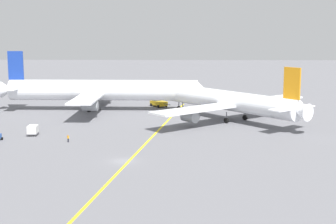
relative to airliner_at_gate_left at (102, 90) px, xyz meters
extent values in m
plane|color=slate|center=(12.43, -56.18, -5.76)|extent=(600.00, 600.00, 0.00)
cube|color=yellow|center=(14.89, -46.18, -5.76)|extent=(17.58, 118.85, 0.01)
cylinder|color=white|center=(0.44, 0.00, 0.08)|extent=(53.86, 6.11, 5.83)
cone|color=white|center=(28.55, -0.15, 0.08)|extent=(2.83, 5.38, 5.36)
cone|color=white|center=(-27.48, 0.14, 0.08)|extent=(3.62, 4.68, 4.66)
cube|color=white|center=(-2.25, 0.01, -0.79)|extent=(6.63, 44.93, 0.44)
cube|color=white|center=(-24.98, 0.13, 0.67)|extent=(3.27, 13.02, 0.28)
cube|color=#193899|center=(-24.68, 0.13, 7.08)|extent=(4.40, 0.38, 8.16)
cylinder|color=#999EA3|center=(-1.32, -12.57, -2.59)|extent=(4.21, 2.62, 2.60)
cylinder|color=#999EA3|center=(-1.19, 12.58, -2.59)|extent=(4.21, 2.62, 2.60)
cylinder|color=slate|center=(-3.24, 3.42, -3.83)|extent=(0.28, 0.28, 2.57)
cylinder|color=black|center=(-3.24, 3.42, -5.11)|extent=(1.30, 0.56, 1.30)
cylinder|color=slate|center=(-3.27, -3.38, -3.83)|extent=(0.28, 0.28, 2.57)
cylinder|color=black|center=(-3.27, -3.38, -5.11)|extent=(1.30, 0.56, 1.30)
cylinder|color=slate|center=(21.97, -0.11, -3.83)|extent=(0.28, 0.28, 2.57)
cylinder|color=black|center=(21.97, -0.11, -5.11)|extent=(1.30, 0.56, 1.30)
cylinder|color=white|center=(34.39, -14.62, -0.71)|extent=(32.06, 36.19, 4.97)
cone|color=white|center=(19.46, 2.77, -0.71)|extent=(5.29, 5.10, 4.57)
cone|color=white|center=(49.18, -31.85, -0.71)|extent=(5.36, 5.32, 3.98)
cube|color=white|center=(35.80, -16.27, -1.46)|extent=(41.42, 36.84, 0.44)
cube|color=white|center=(47.56, -29.96, -0.21)|extent=(11.95, 10.90, 0.28)
cube|color=orange|center=(47.36, -29.73, 5.34)|extent=(3.14, 3.57, 7.13)
cylinder|color=#999EA3|center=(45.58, -6.55, -3.26)|extent=(4.71, 4.88, 2.60)
cylinder|color=#999EA3|center=(24.72, -24.46, -3.26)|extent=(4.71, 4.88, 2.60)
cylinder|color=slate|center=(33.87, -19.24, -4.03)|extent=(0.28, 0.28, 2.16)
cylinder|color=black|center=(33.87, -19.24, -5.11)|extent=(1.26, 1.34, 1.30)
cylinder|color=slate|center=(39.03, -14.81, -4.03)|extent=(0.28, 0.28, 2.16)
cylinder|color=black|center=(39.03, -14.81, -5.11)|extent=(1.26, 1.34, 1.30)
cylinder|color=slate|center=(23.07, -1.44, -4.03)|extent=(0.28, 0.28, 2.16)
cylinder|color=black|center=(23.07, -1.44, -5.11)|extent=(1.26, 1.34, 1.30)
cube|color=gold|center=(15.87, 7.32, -4.67)|extent=(5.52, 5.98, 1.27)
cube|color=#333D47|center=(15.15, 8.26, -3.59)|extent=(2.98, 2.92, 0.90)
cylinder|color=#4C4C51|center=(18.48, 3.93, -4.55)|extent=(2.11, 2.66, 0.20)
sphere|color=orange|center=(15.15, 8.26, -2.96)|extent=(0.24, 0.24, 0.24)
cylinder|color=black|center=(13.57, 7.98, -5.31)|extent=(0.79, 0.90, 0.90)
cylinder|color=black|center=(15.83, 9.72, -5.31)|extent=(0.79, 0.90, 0.90)
cylinder|color=black|center=(15.92, 4.92, -5.31)|extent=(0.79, 0.90, 0.90)
cylinder|color=black|center=(18.18, 6.66, -5.31)|extent=(0.79, 0.90, 0.90)
cylinder|color=black|center=(-14.99, -39.74, -5.46)|extent=(0.33, 0.63, 0.60)
cube|color=slate|center=(-9.94, -34.72, -5.33)|extent=(2.43, 3.35, 0.25)
cube|color=silver|center=(-9.94, -34.72, -4.41)|extent=(2.20, 2.94, 1.60)
cylinder|color=black|center=(-10.69, -34.02, -5.46)|extent=(0.24, 0.61, 0.60)
cylinder|color=black|center=(-9.29, -33.92, -5.46)|extent=(0.24, 0.61, 0.60)
cylinder|color=black|center=(-10.58, -35.52, -5.46)|extent=(0.24, 0.61, 0.60)
cylinder|color=black|center=(-9.18, -35.41, -5.46)|extent=(0.24, 0.61, 0.60)
cylinder|color=black|center=(-0.62, -41.34, -5.37)|extent=(0.28, 0.28, 0.78)
cylinder|color=orange|center=(-0.62, -41.34, -4.70)|extent=(0.36, 0.36, 0.56)
sphere|color=#9E704C|center=(-0.62, -41.34, -4.31)|extent=(0.21, 0.21, 0.21)
cylinder|color=#F24C19|center=(-0.85, -41.15, -4.59)|extent=(0.05, 0.05, 0.40)
camera|label=1|loc=(22.67, -141.16, 17.09)|focal=53.34mm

